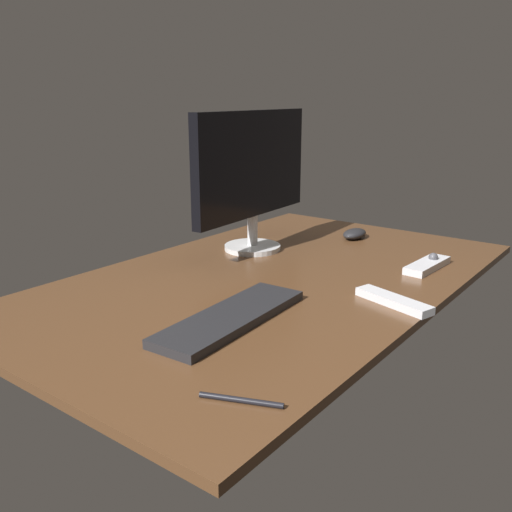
# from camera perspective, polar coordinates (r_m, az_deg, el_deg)

# --- Properties ---
(desk) EXTENTS (1.40, 0.84, 0.02)m
(desk) POSITION_cam_1_polar(r_m,az_deg,el_deg) (1.46, 1.70, -2.48)
(desk) COLOR #4C301C
(desk) RESTS_ON ground
(monitor) EXTENTS (0.53, 0.17, 0.42)m
(monitor) POSITION_cam_1_polar(r_m,az_deg,el_deg) (1.66, -0.37, 8.62)
(monitor) COLOR #B8B8B8
(monitor) RESTS_ON desk
(keyboard) EXTENTS (0.40, 0.14, 0.02)m
(keyboard) POSITION_cam_1_polar(r_m,az_deg,el_deg) (1.17, -2.54, -6.29)
(keyboard) COLOR black
(keyboard) RESTS_ON desk
(computer_mouse) EXTENTS (0.11, 0.06, 0.03)m
(computer_mouse) POSITION_cam_1_polar(r_m,az_deg,el_deg) (1.87, 10.07, 2.26)
(computer_mouse) COLOR black
(computer_mouse) RESTS_ON desk
(media_remote) EXTENTS (0.19, 0.07, 0.04)m
(media_remote) POSITION_cam_1_polar(r_m,az_deg,el_deg) (1.59, 17.19, -0.85)
(media_remote) COLOR #B7B7BC
(media_remote) RESTS_ON desk
(tv_remote) EXTENTS (0.10, 0.20, 0.02)m
(tv_remote) POSITION_cam_1_polar(r_m,az_deg,el_deg) (1.30, 13.96, -4.44)
(tv_remote) COLOR #B7B7BC
(tv_remote) RESTS_ON desk
(pen) EXTENTS (0.06, 0.13, 0.01)m
(pen) POSITION_cam_1_polar(r_m,az_deg,el_deg) (0.89, -1.55, -14.55)
(pen) COLOR black
(pen) RESTS_ON desk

